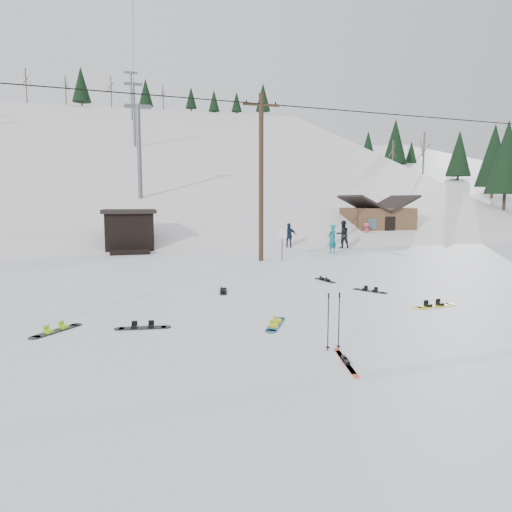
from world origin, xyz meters
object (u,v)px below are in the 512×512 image
object	(u,v)px
hero_snowboard	(275,324)
hero_skis	(346,361)
cabin	(377,223)
utility_pole	(261,175)

from	to	relation	value
hero_snowboard	hero_skis	bearing A→B (deg)	-142.16
cabin	hero_snowboard	size ratio (longest dim) A/B	3.72
utility_pole	hero_snowboard	size ratio (longest dim) A/B	6.22
hero_snowboard	hero_skis	xyz separation A→B (m)	(0.52, -3.10, -0.00)
utility_pole	cabin	size ratio (longest dim) A/B	1.67
hero_skis	hero_snowboard	bearing A→B (deg)	111.63
hero_snowboard	cabin	bearing A→B (deg)	-7.27
cabin	hero_snowboard	xyz separation A→B (m)	(-16.29, -22.76, -1.45)
utility_pole	cabin	distance (m)	16.71
hero_snowboard	hero_skis	size ratio (longest dim) A/B	0.86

